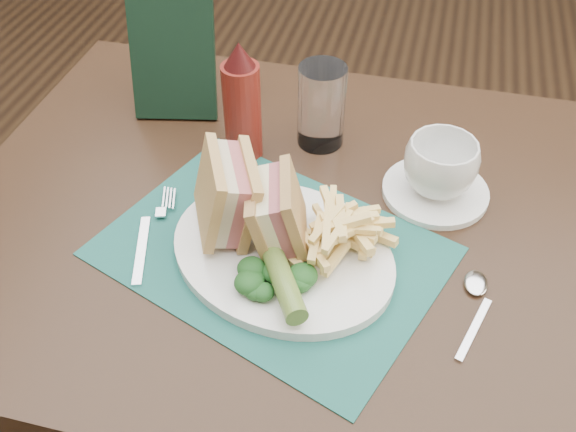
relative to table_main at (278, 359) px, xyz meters
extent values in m
plane|color=black|center=(0.00, 0.50, -0.38)|extent=(7.00, 7.00, 0.00)
cube|color=#1B574F|center=(0.02, -0.08, 0.38)|extent=(0.50, 0.43, 0.00)
cylinder|color=#536F2A|center=(0.05, -0.16, 0.41)|extent=(0.08, 0.12, 0.03)
cylinder|color=white|center=(0.21, 0.08, 0.38)|extent=(0.19, 0.19, 0.01)
imported|color=white|center=(0.21, 0.08, 0.42)|extent=(0.14, 0.14, 0.08)
cylinder|color=white|center=(0.03, 0.16, 0.44)|extent=(0.09, 0.09, 0.13)
cube|color=black|center=(-0.22, 0.20, 0.48)|extent=(0.15, 0.11, 0.21)
camera|label=1|loc=(0.17, -0.63, 0.98)|focal=40.00mm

